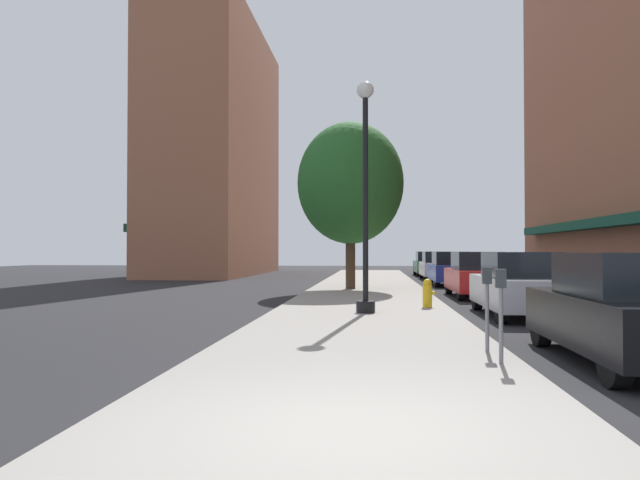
{
  "coord_description": "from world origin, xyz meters",
  "views": [
    {
      "loc": [
        0.28,
        -5.16,
        1.68
      ],
      "look_at": [
        -2.1,
        21.15,
        2.18
      ],
      "focal_mm": 33.22,
      "sensor_mm": 36.0,
      "label": 1
    }
  ],
  "objects": [
    {
      "name": "ground_plane",
      "position": [
        4.0,
        18.0,
        0.0
      ],
      "size": [
        90.0,
        90.0,
        0.0
      ],
      "primitive_type": "plane",
      "color": "#232326"
    },
    {
      "name": "car_green",
      "position": [
        4.0,
        35.69,
        0.81
      ],
      "size": [
        1.8,
        4.3,
        1.66
      ],
      "rotation": [
        0.0,
        0.0,
        -0.02
      ],
      "color": "black",
      "rests_on": "ground"
    },
    {
      "name": "sidewalk_slab",
      "position": [
        0.0,
        19.0,
        0.06
      ],
      "size": [
        4.8,
        50.0,
        0.12
      ],
      "primitive_type": "cube",
      "color": "gray",
      "rests_on": "ground"
    },
    {
      "name": "lamppost",
      "position": [
        0.08,
        9.9,
        3.2
      ],
      "size": [
        0.48,
        0.48,
        5.9
      ],
      "color": "black",
      "rests_on": "sidewalk_slab"
    },
    {
      "name": "parking_meter_far",
      "position": [
        2.05,
        4.3,
        0.95
      ],
      "size": [
        0.14,
        0.09,
        1.31
      ],
      "color": "slate",
      "rests_on": "sidewalk_slab"
    },
    {
      "name": "parking_meter_near",
      "position": [
        2.05,
        3.29,
        0.95
      ],
      "size": [
        0.14,
        0.09,
        1.31
      ],
      "color": "slate",
      "rests_on": "sidewalk_slab"
    },
    {
      "name": "tree_near",
      "position": [
        -0.67,
        19.46,
        4.51
      ],
      "size": [
        4.42,
        4.42,
        6.95
      ],
      "color": "#422D1E",
      "rests_on": "sidewalk_slab"
    },
    {
      "name": "car_silver",
      "position": [
        4.0,
        10.43,
        0.81
      ],
      "size": [
        1.8,
        4.3,
        1.66
      ],
      "rotation": [
        0.0,
        0.0,
        -0.0
      ],
      "color": "black",
      "rests_on": "ground"
    },
    {
      "name": "fire_hydrant",
      "position": [
        1.78,
        11.54,
        0.52
      ],
      "size": [
        0.33,
        0.26,
        0.79
      ],
      "color": "gold",
      "rests_on": "sidewalk_slab"
    },
    {
      "name": "car_red",
      "position": [
        4.0,
        16.77,
        0.81
      ],
      "size": [
        1.8,
        4.3,
        1.66
      ],
      "rotation": [
        0.0,
        0.0,
        0.0
      ],
      "color": "black",
      "rests_on": "ground"
    },
    {
      "name": "car_white",
      "position": [
        4.0,
        30.07,
        0.81
      ],
      "size": [
        1.8,
        4.3,
        1.66
      ],
      "rotation": [
        0.0,
        0.0,
        0.0
      ],
      "color": "black",
      "rests_on": "ground"
    },
    {
      "name": "building_far_background",
      "position": [
        -11.01,
        37.0,
        9.0
      ],
      "size": [
        6.8,
        18.0,
        18.04
      ],
      "color": "#9E6047",
      "rests_on": "ground"
    },
    {
      "name": "car_blue",
      "position": [
        4.0,
        24.16,
        0.81
      ],
      "size": [
        1.8,
        4.3,
        1.66
      ],
      "rotation": [
        0.0,
        0.0,
        0.01
      ],
      "color": "black",
      "rests_on": "ground"
    },
    {
      "name": "car_black",
      "position": [
        4.0,
        3.96,
        0.81
      ],
      "size": [
        1.8,
        4.3,
        1.66
      ],
      "rotation": [
        0.0,
        0.0,
        -0.04
      ],
      "color": "black",
      "rests_on": "ground"
    }
  ]
}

